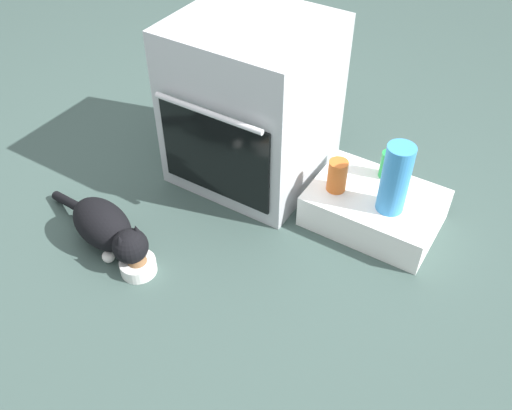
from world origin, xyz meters
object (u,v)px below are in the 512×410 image
at_px(pantry_cabinet, 374,208).
at_px(food_bowl, 138,265).
at_px(oven, 252,104).
at_px(sauce_jar, 337,176).
at_px(water_bottle, 395,179).
at_px(cat, 107,228).
at_px(soda_can, 388,165).

relative_size(pantry_cabinet, food_bowl, 3.75).
relative_size(oven, sauce_jar, 5.22).
height_order(oven, pantry_cabinet, oven).
height_order(water_bottle, sauce_jar, water_bottle).
height_order(oven, sauce_jar, oven).
xyz_separation_m(cat, water_bottle, (0.91, 0.65, 0.19)).
distance_m(pantry_cabinet, sauce_jar, 0.22).
bearing_deg(pantry_cabinet, soda_can, 96.81).
distance_m(cat, soda_can, 1.18).
distance_m(oven, water_bottle, 0.70).
distance_m(pantry_cabinet, food_bowl, 0.99).
distance_m(water_bottle, sauce_jar, 0.25).
relative_size(oven, water_bottle, 2.44).
relative_size(food_bowl, sauce_jar, 1.01).
distance_m(oven, pantry_cabinet, 0.68).
bearing_deg(soda_can, cat, -134.63).
xyz_separation_m(pantry_cabinet, food_bowl, (-0.66, -0.74, -0.04)).
distance_m(oven, soda_can, 0.63).
distance_m(food_bowl, soda_can, 1.10).
distance_m(pantry_cabinet, cat, 1.10).
bearing_deg(oven, sauce_jar, -9.95).
xyz_separation_m(oven, sauce_jar, (0.46, -0.08, -0.14)).
height_order(oven, food_bowl, oven).
xyz_separation_m(oven, food_bowl, (-0.04, -0.77, -0.33)).
bearing_deg(oven, pantry_cabinet, -2.14).
distance_m(water_bottle, soda_can, 0.22).
bearing_deg(oven, water_bottle, -5.94).
bearing_deg(sauce_jar, food_bowl, -126.18).
bearing_deg(cat, soda_can, 57.50).
distance_m(soda_can, sauce_jar, 0.24).
bearing_deg(oven, soda_can, 10.26).
bearing_deg(sauce_jar, water_bottle, 2.13).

